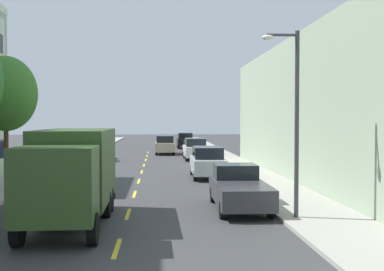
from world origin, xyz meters
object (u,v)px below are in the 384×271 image
Objects in this scene: street_lamp at (293,109)px; parked_pickup_charcoal at (239,189)px; parked_hatchback_orange at (191,148)px; delivery_box_truck at (72,171)px; parked_pickup_navy at (95,151)px; parked_suv_white at (195,149)px; street_tree_third at (6,94)px; moving_champagne_sedan at (165,145)px; parked_suv_silver at (208,162)px; parked_suv_black at (185,140)px.

street_lamp is 1.25× the size of parked_pickup_charcoal.
street_lamp reaches higher than parked_hatchback_orange.
parked_pickup_navy is (-2.64, 26.73, -1.04)m from delivery_box_truck.
parked_suv_white is (8.88, -0.14, 0.16)m from parked_pickup_navy.
street_tree_third is at bearing -119.97° from parked_suv_white.
parked_suv_silver is at bearing -83.38° from moving_champagne_sedan.
street_tree_third is 9.54m from delivery_box_truck.
parked_hatchback_orange is 0.84× the size of parked_suv_black.
parked_pickup_charcoal is (-1.52, 2.49, -3.17)m from street_lamp.
parked_suv_black is 0.90× the size of parked_pickup_charcoal.
parked_hatchback_orange is at bearing 66.06° from street_tree_third.
parked_suv_white is at bearing 76.80° from delivery_box_truck.
delivery_box_truck reaches higher than parked_pickup_navy.
street_tree_third reaches higher than parked_suv_black.
parked_pickup_charcoal is (8.87, -24.19, 0.00)m from parked_pickup_navy.
street_lamp is 26.75m from parked_suv_white.
street_lamp is 44.15m from parked_suv_black.
parked_pickup_charcoal is (10.83, -5.25, -4.07)m from street_tree_third.
moving_champagne_sedan is (-2.63, 31.31, 0.16)m from parked_pickup_charcoal.
parked_suv_silver reaches higher than parked_hatchback_orange.
parked_suv_black is 10.55m from moving_champagne_sedan.
parked_suv_silver is at bearing -90.97° from parked_suv_white.
delivery_box_truck is 1.53× the size of moving_champagne_sedan.
parked_pickup_charcoal is at bearing -69.85° from parked_pickup_navy.
parked_pickup_navy reaches higher than parked_hatchback_orange.
parked_pickup_navy is (-8.92, -5.56, 0.07)m from parked_hatchback_orange.
delivery_box_truck is at bearing -114.62° from parked_suv_silver.
moving_champagne_sedan is (-2.67, 1.57, 0.23)m from parked_hatchback_orange.
parked_suv_white reaches higher than parked_hatchback_orange.
street_lamp is 4.31m from parked_pickup_charcoal.
street_lamp is at bearing -32.10° from street_tree_third.
parked_suv_white is (-0.01, -17.48, 0.00)m from parked_suv_black.
street_tree_third is 1.65× the size of parked_hatchback_orange.
parked_pickup_charcoal is at bearing -85.20° from moving_champagne_sedan.
parked_suv_silver is at bearing 26.64° from street_tree_third.
moving_champagne_sedan is (-2.41, 20.74, 0.00)m from parked_suv_silver.
street_lamp is at bearing -87.39° from parked_hatchback_orange.
parked_suv_white is (-0.04, -5.70, 0.23)m from parked_hatchback_orange.
parked_pickup_navy is at bearing 111.28° from street_lamp.
parked_pickup_charcoal is 10.58m from parked_suv_silver.
parked_hatchback_orange is at bearing -30.41° from moving_champagne_sedan.
parked_suv_silver is 20.88m from moving_champagne_sedan.
street_tree_third is 1.38× the size of parked_suv_white.
parked_pickup_charcoal is at bearing -90.01° from parked_suv_white.
street_lamp reaches higher than delivery_box_truck.
parked_pickup_navy is at bearing 122.44° from parked_suv_silver.
parked_suv_black is 17.48m from parked_suv_white.
street_tree_third is at bearing 147.90° from street_lamp.
parked_suv_silver and moving_champagne_sedan have the same top height.
parked_suv_white is 13.47m from parked_suv_silver.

